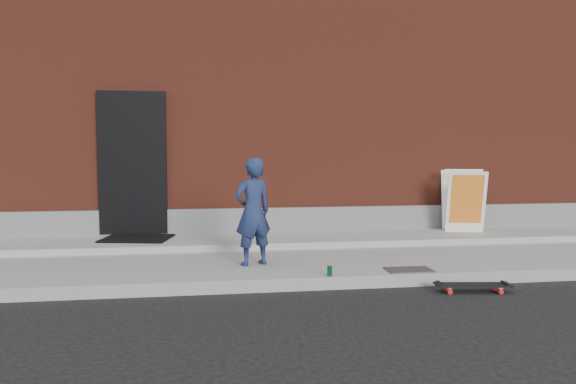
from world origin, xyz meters
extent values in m
plane|color=black|center=(0.00, 0.00, 0.00)|extent=(80.00, 80.00, 0.00)
cube|color=gray|center=(0.00, 1.50, 0.07)|extent=(20.00, 3.00, 0.15)
cube|color=gray|center=(0.00, 2.40, 0.20)|extent=(20.00, 1.20, 0.10)
cube|color=maroon|center=(0.00, 7.00, 2.50)|extent=(20.00, 8.00, 5.00)
cube|color=slate|center=(0.00, 2.97, 0.45)|extent=(20.00, 0.10, 0.40)
cube|color=black|center=(-2.60, 2.96, 1.40)|extent=(1.05, 0.12, 2.25)
imported|color=#1B274D|center=(-0.89, 0.83, 0.83)|extent=(0.58, 0.49, 1.36)
cylinder|color=red|center=(1.79, -0.29, 0.03)|extent=(0.06, 0.04, 0.06)
cylinder|color=red|center=(1.77, -0.47, 0.03)|extent=(0.06, 0.04, 0.06)
cylinder|color=red|center=(1.22, -0.21, 0.03)|extent=(0.06, 0.04, 0.06)
cylinder|color=red|center=(1.20, -0.39, 0.03)|extent=(0.06, 0.04, 0.06)
cube|color=#B3B3B8|center=(1.78, -0.38, 0.07)|extent=(0.08, 0.19, 0.02)
cube|color=#B3B3B8|center=(1.21, -0.30, 0.07)|extent=(0.08, 0.19, 0.02)
cube|color=black|center=(1.49, -0.34, 0.08)|extent=(0.85, 0.32, 0.02)
cube|color=white|center=(2.74, 2.38, 0.75)|extent=(0.67, 0.42, 1.01)
cube|color=white|center=(2.85, 2.82, 0.75)|extent=(0.67, 0.42, 1.01)
cube|color=yellow|center=(2.74, 2.35, 0.70)|extent=(0.55, 0.33, 0.80)
cube|color=white|center=(2.80, 2.60, 1.26)|extent=(0.61, 0.20, 0.05)
cylinder|color=#1A8641|center=(-0.07, 0.05, 0.21)|extent=(0.08, 0.08, 0.12)
cube|color=black|center=(-2.51, 2.52, 0.26)|extent=(1.12, 0.97, 0.03)
cube|color=#545459|center=(0.95, 0.20, 0.16)|extent=(0.56, 0.36, 0.02)
camera|label=1|loc=(-1.52, -6.19, 1.61)|focal=35.00mm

